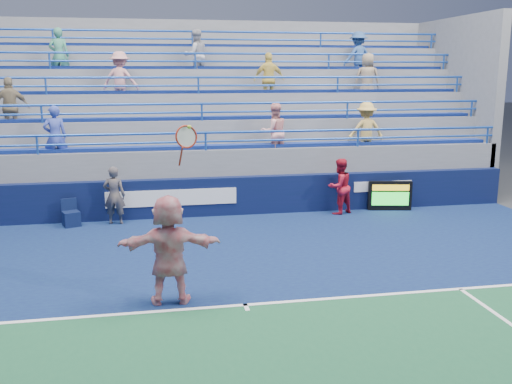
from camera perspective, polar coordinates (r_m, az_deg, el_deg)
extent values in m
plane|color=#333538|center=(10.18, -1.07, -11.34)|extent=(120.00, 120.00, 0.00)
cube|color=#0E194A|center=(12.21, -2.79, -7.27)|extent=(18.00, 8.40, 0.02)
cube|color=white|center=(10.17, -1.07, -11.22)|extent=(11.00, 0.10, 0.01)
cube|color=white|center=(10.08, -0.98, -11.44)|extent=(0.08, 0.30, 0.01)
cube|color=#091436|center=(16.18, -4.89, -0.49)|extent=(18.00, 0.30, 1.10)
cube|color=white|center=(15.95, -8.41, -0.58)|extent=(3.60, 0.02, 0.45)
cube|color=white|center=(17.28, 12.58, 0.57)|extent=(1.80, 0.02, 0.30)
cube|color=slate|center=(19.06, -5.78, 1.39)|extent=(18.00, 5.60, 1.10)
cube|color=slate|center=(18.99, -5.80, 2.50)|extent=(18.00, 5.60, 1.85)
cube|color=navy|center=(16.54, -5.18, 4.52)|extent=(17.40, 0.45, 0.10)
cylinder|color=#2050B1|center=(16.09, -5.07, 5.93)|extent=(18.00, 0.07, 0.07)
cube|color=slate|center=(19.43, -5.95, 3.83)|extent=(18.00, 4.60, 2.60)
cube|color=navy|center=(17.45, -5.54, 7.38)|extent=(17.40, 0.45, 0.10)
cylinder|color=#2050B1|center=(17.02, -5.45, 8.79)|extent=(18.00, 0.07, 0.07)
cube|color=slate|center=(19.88, -6.10, 5.10)|extent=(18.00, 3.60, 3.35)
cube|color=navy|center=(18.40, -5.87, 9.95)|extent=(17.40, 0.45, 0.10)
cylinder|color=#2050B1|center=(17.99, -5.80, 11.34)|extent=(18.00, 0.07, 0.07)
cube|color=slate|center=(20.33, -6.23, 6.31)|extent=(18.00, 2.60, 4.10)
cube|color=navy|center=(19.39, -6.18, 12.26)|extent=(17.40, 0.45, 0.10)
cylinder|color=#2050B1|center=(19.00, -6.11, 13.62)|extent=(18.00, 0.07, 0.07)
cube|color=slate|center=(20.80, -6.36, 7.47)|extent=(18.00, 1.60, 4.85)
cube|color=navy|center=(20.40, -6.45, 14.34)|extent=(17.40, 0.45, 0.10)
cylinder|color=#2050B1|center=(20.03, -6.40, 15.68)|extent=(18.00, 0.07, 0.07)
imported|color=#988265|center=(19.69, 11.07, 11.03)|extent=(0.93, 0.72, 1.70)
imported|color=#847458|center=(17.78, -23.31, 7.78)|extent=(1.04, 0.55, 1.70)
imported|color=#408E6E|center=(19.52, -19.08, 12.80)|extent=(0.64, 0.43, 1.70)
imported|color=#315794|center=(20.64, 10.17, 13.18)|extent=(1.22, 0.88, 1.70)
imported|color=pink|center=(18.35, -13.40, 10.87)|extent=(1.21, 0.87, 1.70)
imported|color=#3646A4|center=(16.62, -19.44, 5.25)|extent=(0.69, 0.53, 1.70)
imported|color=#DFB356|center=(17.63, 10.93, 6.06)|extent=(1.12, 0.66, 1.70)
imported|color=#EFD15D|center=(18.73, 1.31, 11.20)|extent=(1.01, 0.44, 1.70)
imported|color=#F7A3A0|center=(16.81, 1.83, 5.99)|extent=(0.92, 0.77, 1.70)
imported|color=#B9B8BE|center=(19.40, -6.03, 13.38)|extent=(0.97, 0.85, 1.70)
cube|color=black|center=(17.22, 13.24, -0.39)|extent=(1.27, 0.38, 0.88)
cube|color=gold|center=(17.10, 13.38, 0.42)|extent=(1.08, 0.02, 0.18)
cube|color=#19E533|center=(17.16, 13.33, -0.66)|extent=(1.08, 0.02, 0.40)
cube|color=#0B1638|center=(15.85, -17.99, -2.59)|extent=(0.53, 0.53, 0.41)
cube|color=#0B1638|center=(15.95, -17.99, -1.15)|extent=(0.40, 0.19, 0.32)
imported|color=white|center=(10.11, -8.69, -5.70)|extent=(1.86, 0.70, 1.97)
torus|color=maroon|center=(9.72, -6.98, 5.51)|extent=(0.41, 0.23, 0.40)
cylinder|color=maroon|center=(9.75, -7.52, 3.57)|extent=(0.09, 0.22, 0.36)
sphere|color=#C4DB33|center=(9.65, -6.69, 6.49)|extent=(0.07, 0.07, 0.07)
imported|color=#131B35|center=(15.65, -13.98, -0.34)|extent=(0.63, 0.46, 1.58)
imported|color=red|center=(16.46, 8.35, 0.55)|extent=(0.97, 0.88, 1.61)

